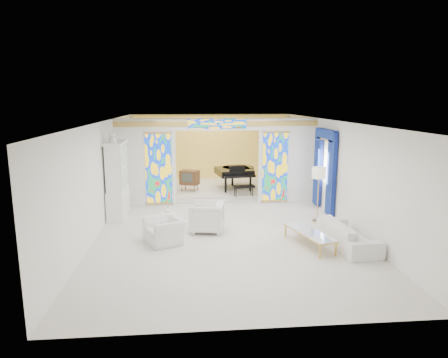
{
  "coord_description": "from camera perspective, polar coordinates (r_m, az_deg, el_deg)",
  "views": [
    {
      "loc": [
        -0.99,
        -11.75,
        3.6
      ],
      "look_at": [
        0.07,
        0.2,
        1.23
      ],
      "focal_mm": 32.0,
      "sensor_mm": 36.0,
      "label": 1
    }
  ],
  "objects": [
    {
      "name": "armchair_right",
      "position": [
        11.15,
        -2.49,
        -5.45
      ],
      "size": [
        1.06,
        1.03,
        0.83
      ],
      "primitive_type": "imported",
      "rotation": [
        0.0,
        0.0,
        -1.75
      ],
      "color": "white",
      "rests_on": "floor"
    },
    {
      "name": "wall_left",
      "position": [
        12.19,
        -16.88,
        0.76
      ],
      "size": [
        0.02,
        12.0,
        3.0
      ],
      "primitive_type": "cube",
      "color": "white",
      "rests_on": "floor"
    },
    {
      "name": "stained_glass_left",
      "position": [
        13.87,
        -9.31,
        1.47
      ],
      "size": [
        0.9,
        0.04,
        2.4
      ],
      "primitive_type": "cube",
      "color": "gold",
      "rests_on": "partition_wall"
    },
    {
      "name": "stained_glass_transom",
      "position": [
        13.7,
        -0.94,
        7.9
      ],
      "size": [
        2.0,
        0.04,
        0.34
      ],
      "primitive_type": "cube",
      "color": "gold",
      "rests_on": "partition_wall"
    },
    {
      "name": "side_table",
      "position": [
        11.23,
        -7.99,
        -5.79
      ],
      "size": [
        0.54,
        0.54,
        0.53
      ],
      "rotation": [
        0.0,
        0.0,
        0.34
      ],
      "color": "white",
      "rests_on": "floor"
    },
    {
      "name": "alcove_platform",
      "position": [
        16.26,
        -1.47,
        -1.3
      ],
      "size": [
        6.8,
        3.8,
        0.18
      ],
      "primitive_type": "cube",
      "color": "silver",
      "rests_on": "floor"
    },
    {
      "name": "partition_wall",
      "position": [
        13.91,
        -0.95,
        3.12
      ],
      "size": [
        7.0,
        0.22,
        3.0
      ],
      "color": "white",
      "rests_on": "floor"
    },
    {
      "name": "armchair_left",
      "position": [
        10.43,
        -8.48,
        -7.29
      ],
      "size": [
        1.21,
        1.27,
        0.64
      ],
      "primitive_type": "imported",
      "rotation": [
        0.0,
        0.0,
        -1.12
      ],
      "color": "white",
      "rests_on": "floor"
    },
    {
      "name": "sofa",
      "position": [
        10.55,
        17.28,
        -7.53
      ],
      "size": [
        0.97,
        2.17,
        0.62
      ],
      "primitive_type": "imported",
      "rotation": [
        0.0,
        0.0,
        1.64
      ],
      "color": "white",
      "rests_on": "floor"
    },
    {
      "name": "floor",
      "position": [
        12.33,
        -0.25,
        -5.82
      ],
      "size": [
        12.0,
        12.0,
        0.0
      ],
      "primitive_type": "plane",
      "color": "silver",
      "rests_on": "ground"
    },
    {
      "name": "vase",
      "position": [
        11.15,
        -8.03,
        -4.42
      ],
      "size": [
        0.2,
        0.2,
        0.19
      ],
      "primitive_type": "imported",
      "rotation": [
        0.0,
        0.0,
        0.1
      ],
      "color": "white",
      "rests_on": "side_table"
    },
    {
      "name": "tv_console",
      "position": [
        15.38,
        -4.95,
        0.22
      ],
      "size": [
        0.81,
        0.7,
        0.79
      ],
      "rotation": [
        0.0,
        0.0,
        -0.43
      ],
      "color": "brown",
      "rests_on": "alcove_platform"
    },
    {
      "name": "gold_curtain_back",
      "position": [
        17.78,
        -1.86,
        4.38
      ],
      "size": [
        6.7,
        0.1,
        2.9
      ],
      "primitive_type": "cube",
      "color": "#EFC653",
      "rests_on": "wall_back"
    },
    {
      "name": "wall_front",
      "position": [
        6.2,
        4.47,
        -8.7
      ],
      "size": [
        7.0,
        0.02,
        3.0
      ],
      "primitive_type": "cube",
      "color": "white",
      "rests_on": "floor"
    },
    {
      "name": "china_cabinet",
      "position": [
        12.78,
        -15.02,
        -0.19
      ],
      "size": [
        0.56,
        1.46,
        2.72
      ],
      "color": "white",
      "rests_on": "floor"
    },
    {
      "name": "coffee_table",
      "position": [
        10.29,
        12.1,
        -7.5
      ],
      "size": [
        0.98,
        1.8,
        0.38
      ],
      "rotation": [
        0.0,
        0.0,
        0.27
      ],
      "color": "white",
      "rests_on": "floor"
    },
    {
      "name": "floor_lamp",
      "position": [
        12.15,
        13.4,
        0.5
      ],
      "size": [
        0.42,
        0.42,
        1.66
      ],
      "rotation": [
        0.0,
        0.0,
        0.04
      ],
      "color": "gold",
      "rests_on": "floor"
    },
    {
      "name": "stained_glass_right",
      "position": [
        14.16,
        7.31,
        1.72
      ],
      "size": [
        0.9,
        0.04,
        2.4
      ],
      "primitive_type": "cube",
      "color": "gold",
      "rests_on": "partition_wall"
    },
    {
      "name": "ceiling",
      "position": [
        11.8,
        -0.27,
        8.25
      ],
      "size": [
        7.0,
        12.0,
        0.02
      ],
      "primitive_type": "cube",
      "color": "silver",
      "rests_on": "wall_back"
    },
    {
      "name": "blue_drapes",
      "position": [
        13.35,
        14.19,
        2.11
      ],
      "size": [
        0.14,
        1.85,
        2.65
      ],
      "color": "navy",
      "rests_on": "wall_right"
    },
    {
      "name": "chandelier",
      "position": [
        15.83,
        -0.77,
        7.36
      ],
      "size": [
        0.48,
        0.48,
        0.3
      ],
      "primitive_type": "cylinder",
      "color": "gold",
      "rests_on": "ceiling"
    },
    {
      "name": "wall_right",
      "position": [
        12.75,
        15.62,
        1.27
      ],
      "size": [
        0.02,
        12.0,
        3.0
      ],
      "primitive_type": "cube",
      "color": "white",
      "rests_on": "floor"
    },
    {
      "name": "wall_back",
      "position": [
        17.9,
        -1.88,
        4.42
      ],
      "size": [
        7.0,
        0.02,
        3.0
      ],
      "primitive_type": "cube",
      "color": "white",
      "rests_on": "floor"
    },
    {
      "name": "grand_piano",
      "position": [
        15.76,
        1.75,
        1.09
      ],
      "size": [
        1.69,
        2.62,
        0.98
      ],
      "rotation": [
        0.0,
        0.0,
        0.16
      ],
      "color": "black",
      "rests_on": "alcove_platform"
    }
  ]
}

